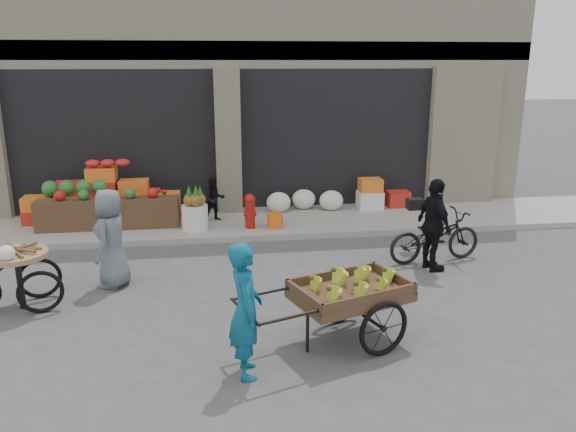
{
  "coord_description": "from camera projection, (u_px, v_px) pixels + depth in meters",
  "views": [
    {
      "loc": [
        -0.42,
        -7.34,
        3.41
      ],
      "look_at": [
        0.74,
        0.84,
        1.1
      ],
      "focal_mm": 35.0,
      "sensor_mm": 36.0,
      "label": 1
    }
  ],
  "objects": [
    {
      "name": "ground",
      "position": [
        245.0,
        308.0,
        7.98
      ],
      "size": [
        80.0,
        80.0,
        0.0
      ],
      "primitive_type": "plane",
      "color": "#424244",
      "rests_on": "ground"
    },
    {
      "name": "sidewalk",
      "position": [
        232.0,
        224.0,
        11.87
      ],
      "size": [
        18.0,
        2.2,
        0.12
      ],
      "primitive_type": "cube",
      "color": "gray",
      "rests_on": "ground"
    },
    {
      "name": "building",
      "position": [
        222.0,
        61.0,
        14.73
      ],
      "size": [
        14.0,
        6.45,
        7.0
      ],
      "color": "beige",
      "rests_on": "ground"
    },
    {
      "name": "fruit_display",
      "position": [
        111.0,
        196.0,
        11.64
      ],
      "size": [
        3.1,
        1.12,
        1.24
      ],
      "color": "red",
      "rests_on": "sidewalk"
    },
    {
      "name": "pineapple_bin",
      "position": [
        195.0,
        217.0,
        11.21
      ],
      "size": [
        0.52,
        0.52,
        0.5
      ],
      "primitive_type": "cylinder",
      "color": "silver",
      "rests_on": "sidewalk"
    },
    {
      "name": "fire_hydrant",
      "position": [
        250.0,
        210.0,
        11.27
      ],
      "size": [
        0.22,
        0.22,
        0.71
      ],
      "color": "#A5140F",
      "rests_on": "sidewalk"
    },
    {
      "name": "orange_bucket",
      "position": [
        275.0,
        220.0,
        11.36
      ],
      "size": [
        0.32,
        0.32,
        0.3
      ],
      "primitive_type": "cylinder",
      "color": "orange",
      "rests_on": "sidewalk"
    },
    {
      "name": "right_bay_goods",
      "position": [
        346.0,
        197.0,
        12.7
      ],
      "size": [
        3.35,
        0.6,
        0.7
      ],
      "color": "silver",
      "rests_on": "sidewalk"
    },
    {
      "name": "seated_person",
      "position": [
        214.0,
        199.0,
        11.78
      ],
      "size": [
        0.51,
        0.43,
        0.93
      ],
      "primitive_type": "imported",
      "rotation": [
        0.0,
        0.0,
        0.17
      ],
      "color": "black",
      "rests_on": "sidewalk"
    },
    {
      "name": "banana_cart",
      "position": [
        347.0,
        289.0,
        6.84
      ],
      "size": [
        2.49,
        1.63,
        0.97
      ],
      "rotation": [
        0.0,
        0.0,
        0.35
      ],
      "color": "brown",
      "rests_on": "ground"
    },
    {
      "name": "vendor_woman",
      "position": [
        246.0,
        310.0,
        6.11
      ],
      "size": [
        0.4,
        0.58,
        1.55
      ],
      "primitive_type": "imported",
      "rotation": [
        0.0,
        0.0,
        1.62
      ],
      "color": "#0E526E",
      "rests_on": "ground"
    },
    {
      "name": "tricycle_cart",
      "position": [
        18.0,
        271.0,
        7.83
      ],
      "size": [
        1.46,
        1.04,
        0.95
      ],
      "rotation": [
        0.0,
        0.0,
        0.28
      ],
      "color": "#9E7F51",
      "rests_on": "ground"
    },
    {
      "name": "vendor_grey",
      "position": [
        111.0,
        238.0,
        8.58
      ],
      "size": [
        0.65,
        0.85,
        1.54
      ],
      "primitive_type": "imported",
      "rotation": [
        0.0,
        0.0,
        -1.81
      ],
      "color": "slate",
      "rests_on": "ground"
    },
    {
      "name": "bicycle",
      "position": [
        435.0,
        236.0,
        9.73
      ],
      "size": [
        1.79,
        0.86,
        0.9
      ],
      "primitive_type": "imported",
      "rotation": [
        0.0,
        0.0,
        1.73
      ],
      "color": "black",
      "rests_on": "ground"
    },
    {
      "name": "cyclist",
      "position": [
        434.0,
        225.0,
        9.23
      ],
      "size": [
        0.52,
        0.96,
        1.56
      ],
      "primitive_type": "imported",
      "rotation": [
        0.0,
        0.0,
        1.73
      ],
      "color": "black",
      "rests_on": "ground"
    }
  ]
}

